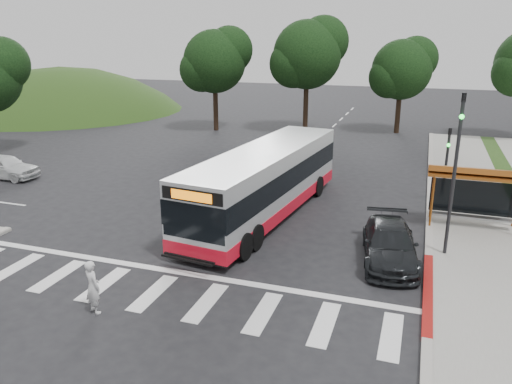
% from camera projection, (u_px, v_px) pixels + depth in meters
% --- Properties ---
extents(ground, '(140.00, 140.00, 0.00)m').
position_uv_depth(ground, '(211.00, 239.00, 21.74)').
color(ground, black).
rests_on(ground, ground).
extents(sidewalk_east, '(4.00, 40.00, 0.12)m').
position_uv_depth(sidewalk_east, '(471.00, 207.00, 25.58)').
color(sidewalk_east, gray).
rests_on(sidewalk_east, ground).
extents(curb_east, '(0.30, 40.00, 0.15)m').
position_uv_depth(curb_east, '(430.00, 203.00, 26.19)').
color(curb_east, '#9E9991').
rests_on(curb_east, ground).
extents(curb_east_red, '(0.32, 6.00, 0.15)m').
position_uv_depth(curb_east_red, '(428.00, 292.00, 17.16)').
color(curb_east_red, maroon).
rests_on(curb_east_red, ground).
extents(hillside_nw, '(44.00, 44.00, 10.00)m').
position_uv_depth(hillside_nw, '(64.00, 110.00, 58.62)').
color(hillside_nw, '#203C13').
rests_on(hillside_nw, ground).
extents(crosswalk_ladder, '(18.00, 2.60, 0.01)m').
position_uv_depth(crosswalk_ladder, '(153.00, 293.00, 17.23)').
color(crosswalk_ladder, silver).
rests_on(crosswalk_ladder, ground).
extents(bus_shelter, '(4.20, 1.60, 2.86)m').
position_uv_depth(bus_shelter, '(477.00, 179.00, 22.33)').
color(bus_shelter, '#964D19').
rests_on(bus_shelter, sidewalk_east).
extents(traffic_signal_ne_tall, '(0.18, 0.37, 6.50)m').
position_uv_depth(traffic_signal_ne_tall, '(456.00, 162.00, 18.98)').
color(traffic_signal_ne_tall, black).
rests_on(traffic_signal_ne_tall, ground).
extents(traffic_signal_ne_short, '(0.18, 0.37, 4.00)m').
position_uv_depth(traffic_signal_ne_short, '(447.00, 157.00, 25.72)').
color(traffic_signal_ne_short, black).
rests_on(traffic_signal_ne_short, ground).
extents(tree_north_a, '(6.60, 6.15, 10.17)m').
position_uv_depth(tree_north_a, '(308.00, 53.00, 43.77)').
color(tree_north_a, black).
rests_on(tree_north_a, ground).
extents(tree_north_b, '(5.72, 5.33, 8.43)m').
position_uv_depth(tree_north_b, '(403.00, 69.00, 43.50)').
color(tree_north_b, black).
rests_on(tree_north_b, ground).
extents(tree_north_c, '(6.16, 5.74, 9.30)m').
position_uv_depth(tree_north_c, '(216.00, 60.00, 44.60)').
color(tree_north_c, black).
rests_on(tree_north_c, ground).
extents(transit_bus, '(4.28, 13.14, 3.33)m').
position_uv_depth(transit_bus, '(265.00, 183.00, 24.07)').
color(transit_bus, '#BBBDC0').
rests_on(transit_bus, ground).
extents(pedestrian, '(0.78, 0.68, 1.80)m').
position_uv_depth(pedestrian, '(93.00, 287.00, 15.81)').
color(pedestrian, silver).
rests_on(pedestrian, ground).
extents(dark_sedan, '(2.71, 5.18, 1.43)m').
position_uv_depth(dark_sedan, '(390.00, 244.00, 19.48)').
color(dark_sedan, black).
rests_on(dark_sedan, ground).
extents(west_car_white, '(4.36, 1.78, 1.48)m').
position_uv_depth(west_car_white, '(5.00, 166.00, 30.77)').
color(west_car_white, silver).
rests_on(west_car_white, ground).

